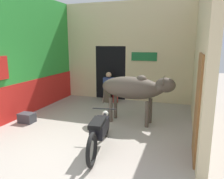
# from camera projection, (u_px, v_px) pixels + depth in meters

# --- Properties ---
(ground_plane) EXTENTS (30.00, 30.00, 0.00)m
(ground_plane) POSITION_uv_depth(u_px,v_px,m) (63.00, 158.00, 4.45)
(ground_plane) COLOR #9E9389
(wall_left_shopfront) EXTENTS (0.25, 4.90, 3.86)m
(wall_left_shopfront) POSITION_uv_depth(u_px,v_px,m) (29.00, 56.00, 7.14)
(wall_left_shopfront) COLOR green
(wall_left_shopfront) RESTS_ON ground_plane
(wall_back_with_doorway) EXTENTS (5.10, 0.93, 3.86)m
(wall_back_with_doorway) POSITION_uv_depth(u_px,v_px,m) (122.00, 59.00, 8.97)
(wall_back_with_doorway) COLOR beige
(wall_back_with_doorway) RESTS_ON ground_plane
(wall_right_with_door) EXTENTS (0.22, 4.90, 3.86)m
(wall_right_with_door) POSITION_uv_depth(u_px,v_px,m) (202.00, 59.00, 5.47)
(wall_right_with_door) COLOR beige
(wall_right_with_door) RESTS_ON ground_plane
(cow) EXTENTS (2.16, 0.81, 1.47)m
(cow) POSITION_uv_depth(u_px,v_px,m) (134.00, 88.00, 6.19)
(cow) COLOR #4C4238
(cow) RESTS_ON ground_plane
(motorcycle_near) EXTENTS (0.58, 2.03, 0.77)m
(motorcycle_near) POSITION_uv_depth(u_px,v_px,m) (100.00, 130.00, 4.73)
(motorcycle_near) COLOR black
(motorcycle_near) RESTS_ON ground_plane
(shopkeeper_seated) EXTENTS (0.40, 0.34, 1.18)m
(shopkeeper_seated) POSITION_uv_depth(u_px,v_px,m) (108.00, 86.00, 8.58)
(shopkeeper_seated) COLOR brown
(shopkeeper_seated) RESTS_ON ground_plane
(plastic_stool) EXTENTS (0.30, 0.30, 0.45)m
(plastic_stool) POSITION_uv_depth(u_px,v_px,m) (115.00, 96.00, 8.54)
(plastic_stool) COLOR red
(plastic_stool) RESTS_ON ground_plane
(crate) EXTENTS (0.44, 0.32, 0.28)m
(crate) POSITION_uv_depth(u_px,v_px,m) (27.00, 118.00, 6.40)
(crate) COLOR #38383D
(crate) RESTS_ON ground_plane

